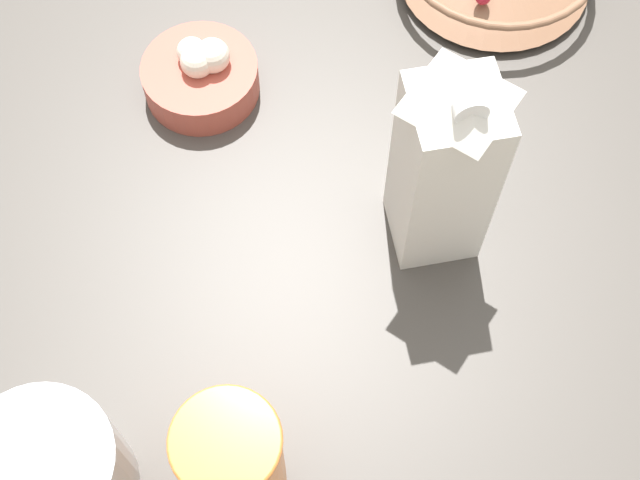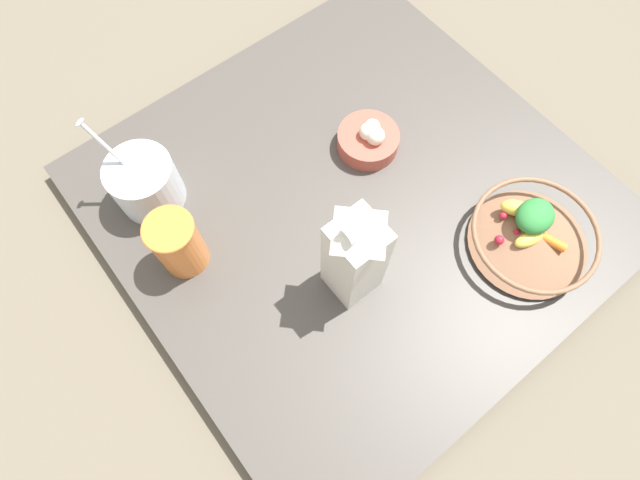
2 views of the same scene
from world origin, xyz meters
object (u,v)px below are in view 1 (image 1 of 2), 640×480
milk_carton (446,160)px  yogurt_tub (50,474)px  garlic_bowl (201,75)px  drinking_cup (232,459)px

milk_carton → yogurt_tub: size_ratio=1.27×
milk_carton → garlic_bowl: bearing=133.3°
garlic_bowl → yogurt_tub: bearing=-112.9°
yogurt_tub → drinking_cup: (0.15, -0.02, 0.01)m
yogurt_tub → garlic_bowl: (0.18, 0.42, -0.04)m
milk_carton → drinking_cup: milk_carton is taller
yogurt_tub → garlic_bowl: bearing=67.1°
yogurt_tub → drinking_cup: bearing=-7.1°
milk_carton → yogurt_tub: (-0.39, -0.20, -0.07)m
drinking_cup → garlic_bowl: drinking_cup is taller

